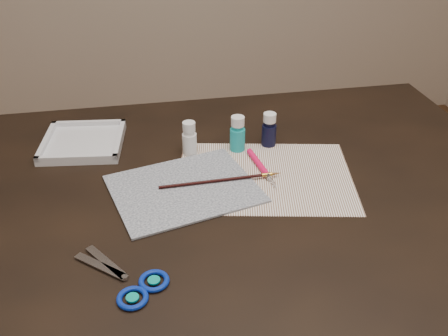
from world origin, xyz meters
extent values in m
cube|color=black|center=(0.00, 0.00, 0.38)|extent=(1.30, 0.90, 0.75)
cube|color=white|center=(0.09, 0.03, 0.75)|extent=(0.42, 0.35, 0.00)
cube|color=black|center=(-0.08, 0.01, 0.75)|extent=(0.33, 0.29, 0.00)
cylinder|color=white|center=(-0.05, 0.15, 0.79)|extent=(0.04, 0.04, 0.08)
cylinder|color=#19A6AC|center=(0.06, 0.15, 0.79)|extent=(0.04, 0.04, 0.08)
cylinder|color=black|center=(0.14, 0.16, 0.79)|extent=(0.04, 0.04, 0.08)
cube|color=silver|center=(-0.29, 0.24, 0.76)|extent=(0.20, 0.20, 0.02)
camera|label=1|loc=(-0.16, -0.83, 1.33)|focal=40.00mm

